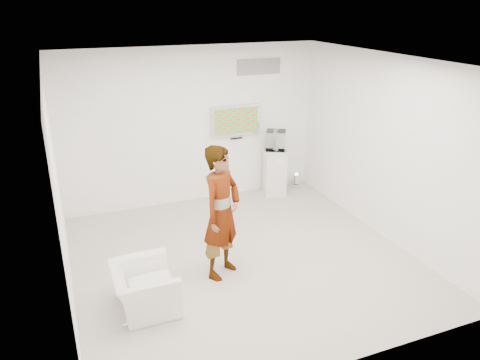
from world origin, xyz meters
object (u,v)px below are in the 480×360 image
(person, at_px, (222,213))
(armchair, at_px, (145,288))
(tv, at_px, (236,120))
(floor_uplight, at_px, (296,180))
(pedestal, at_px, (275,172))

(person, relative_size, armchair, 2.17)
(tv, relative_size, floor_uplight, 3.36)
(person, xyz_separation_m, pedestal, (2.03, 2.43, -0.50))
(tv, height_order, floor_uplight, tv)
(tv, bearing_deg, floor_uplight, -4.81)
(person, bearing_deg, pedestal, 14.17)
(pedestal, bearing_deg, armchair, -138.74)
(tv, distance_m, floor_uplight, 1.95)
(person, relative_size, pedestal, 2.05)
(pedestal, distance_m, floor_uplight, 0.70)
(armchair, height_order, floor_uplight, armchair)
(pedestal, relative_size, floor_uplight, 3.20)
(tv, distance_m, armchair, 4.19)
(tv, xyz_separation_m, person, (-1.28, -2.71, -0.57))
(armchair, bearing_deg, tv, -38.65)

